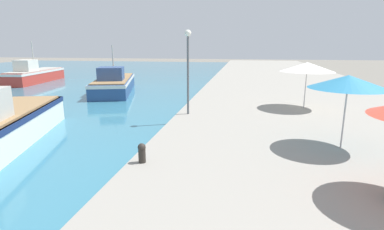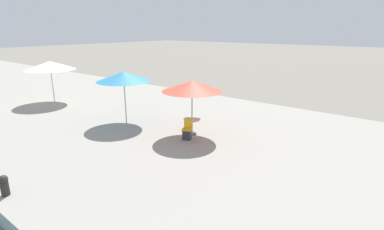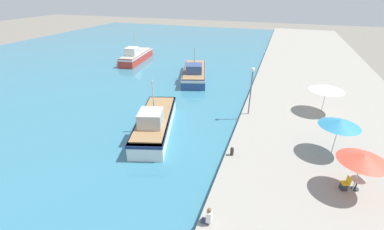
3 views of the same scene
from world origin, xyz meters
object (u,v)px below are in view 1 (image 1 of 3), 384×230
at_px(mooring_bollard, 142,152).
at_px(lamppost, 188,58).
at_px(fishing_boat_mid, 114,83).
at_px(cafe_umbrella_striped, 307,67).
at_px(fishing_boat_far, 34,74).
at_px(cafe_umbrella_white, 348,82).

bearing_deg(mooring_bollard, lamppost, 88.66).
bearing_deg(fishing_boat_mid, lamppost, -65.09).
height_order(fishing_boat_mid, cafe_umbrella_striped, fishing_boat_mid).
bearing_deg(fishing_boat_far, lamppost, -43.60).
height_order(cafe_umbrella_striped, lamppost, lamppost).
relative_size(cafe_umbrella_white, mooring_bollard, 4.22).
xyz_separation_m(fishing_boat_far, cafe_umbrella_white, (27.96, -19.94, 2.09)).
bearing_deg(lamppost, fishing_boat_mid, 131.78).
distance_m(fishing_boat_mid, mooring_bollard, 19.24).
height_order(mooring_bollard, lamppost, lamppost).
distance_m(cafe_umbrella_striped, lamppost, 7.30).
xyz_separation_m(fishing_boat_mid, mooring_bollard, (8.69, -17.17, 0.04)).
distance_m(fishing_boat_mid, lamppost, 13.59).
relative_size(fishing_boat_mid, cafe_umbrella_striped, 3.28).
distance_m(fishing_boat_far, lamppost, 26.36).
relative_size(fishing_boat_mid, lamppost, 2.29).
relative_size(fishing_boat_far, cafe_umbrella_striped, 3.06).
distance_m(cafe_umbrella_striped, mooring_bollard, 12.38).
height_order(fishing_boat_far, lamppost, lamppost).
height_order(fishing_boat_far, cafe_umbrella_white, fishing_boat_far).
bearing_deg(mooring_bollard, cafe_umbrella_striped, 55.73).
relative_size(fishing_boat_mid, fishing_boat_far, 1.07).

